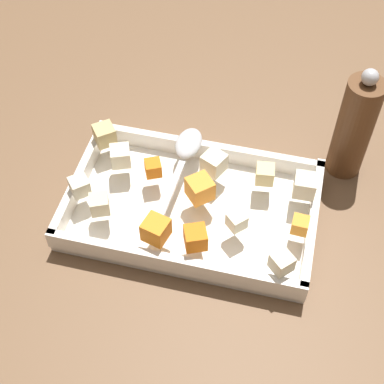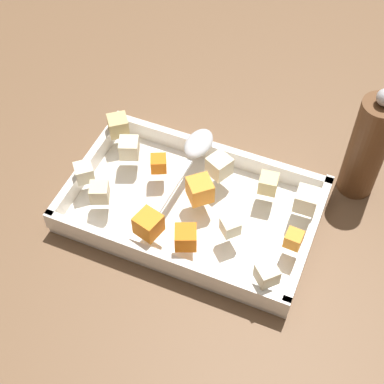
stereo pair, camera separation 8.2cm
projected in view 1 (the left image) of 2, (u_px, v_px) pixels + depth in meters
ground_plane at (182, 211)px, 0.87m from camera, size 4.00×4.00×0.00m
baking_dish at (192, 209)px, 0.86m from camera, size 0.36×0.23×0.05m
carrot_chunk_corner_sw at (156, 230)px, 0.77m from camera, size 0.04×0.04×0.03m
carrot_chunk_corner_ne at (300, 225)px, 0.78m from camera, size 0.02×0.02×0.02m
carrot_chunk_corner_nw at (153, 168)px, 0.85m from camera, size 0.03×0.03×0.02m
carrot_chunk_rim_edge at (195, 238)px, 0.77m from camera, size 0.04×0.04×0.03m
carrot_chunk_front_center at (200, 187)px, 0.82m from camera, size 0.05×0.05×0.03m
potato_chunk_back_center at (120, 156)px, 0.86m from camera, size 0.04×0.04×0.03m
potato_chunk_near_spoon at (214, 163)px, 0.85m from camera, size 0.04×0.04×0.03m
potato_chunk_corner_se at (265, 174)px, 0.84m from camera, size 0.03×0.03×0.03m
potato_chunk_near_right at (237, 221)px, 0.79m from camera, size 0.03×0.03×0.02m
potato_chunk_heap_top at (99, 204)px, 0.80m from camera, size 0.03×0.03×0.03m
potato_chunk_far_right at (105, 135)px, 0.89m from camera, size 0.04×0.04×0.03m
potato_chunk_near_left at (282, 263)px, 0.75m from camera, size 0.04×0.04×0.03m
parsnip_chunk_under_handle at (80, 186)px, 0.82m from camera, size 0.04×0.04×0.03m
parsnip_chunk_heap_side at (305, 185)px, 0.82m from camera, size 0.03×0.03×0.03m
serving_spoon at (186, 150)px, 0.87m from camera, size 0.04×0.21×0.02m
pepper_mill at (354, 127)px, 0.86m from camera, size 0.06×0.06×0.20m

